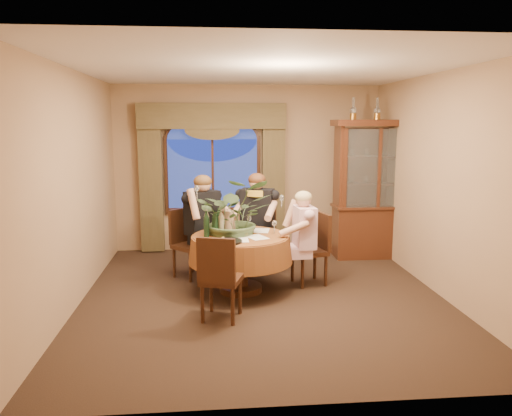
{
  "coord_description": "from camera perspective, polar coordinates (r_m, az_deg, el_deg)",
  "views": [
    {
      "loc": [
        -0.64,
        -6.02,
        2.16
      ],
      "look_at": [
        -0.07,
        0.21,
        1.1
      ],
      "focal_mm": 35.0,
      "sensor_mm": 36.0,
      "label": 1
    }
  ],
  "objects": [
    {
      "name": "window",
      "position": [
        8.49,
        -4.96,
        3.78
      ],
      "size": [
        1.62,
        0.1,
        1.32
      ],
      "primitive_type": null,
      "color": "navy",
      "rests_on": "wall_back"
    },
    {
      "name": "centerpiece_plant",
      "position": [
        6.41,
        -2.46,
        2.51
      ],
      "size": [
        0.96,
        1.07,
        0.84
      ],
      "primitive_type": "imported",
      "color": "#3E5533",
      "rests_on": "dining_table"
    },
    {
      "name": "wine_bottle_1",
      "position": [
        6.52,
        -4.29,
        -1.41
      ],
      "size": [
        0.07,
        0.07,
        0.33
      ],
      "primitive_type": "cylinder",
      "color": "black",
      "rests_on": "dining_table"
    },
    {
      "name": "oil_lamp_center",
      "position": [
        8.2,
        13.7,
        10.97
      ],
      "size": [
        0.11,
        0.11,
        0.34
      ],
      "primitive_type": null,
      "color": "#A5722D",
      "rests_on": "china_cabinet"
    },
    {
      "name": "chair_front_left",
      "position": [
        5.6,
        -3.99,
        -7.88
      ],
      "size": [
        0.52,
        0.52,
        0.96
      ],
      "primitive_type": "cube",
      "rotation": [
        0.0,
        0.0,
        -0.29
      ],
      "color": "black",
      "rests_on": "floor"
    },
    {
      "name": "drapery_left",
      "position": [
        8.51,
        -11.91,
        2.81
      ],
      "size": [
        0.38,
        0.14,
        2.32
      ],
      "primitive_type": "cube",
      "color": "#493E23",
      "rests_on": "floor"
    },
    {
      "name": "arched_transom",
      "position": [
        8.45,
        -5.04,
        9.05
      ],
      "size": [
        1.6,
        0.06,
        0.44
      ],
      "primitive_type": null,
      "color": "navy",
      "rests_on": "wall_back"
    },
    {
      "name": "wall_right",
      "position": [
        6.72,
        20.29,
        2.52
      ],
      "size": [
        0.0,
        5.0,
        5.0
      ],
      "primitive_type": "plane",
      "rotation": [
        1.57,
        0.0,
        -1.57
      ],
      "color": "#997756",
      "rests_on": "ground"
    },
    {
      "name": "wine_bottle_2",
      "position": [
        6.42,
        -5.66,
        -1.61
      ],
      "size": [
        0.07,
        0.07,
        0.33
      ],
      "primitive_type": "cylinder",
      "color": "tan",
      "rests_on": "dining_table"
    },
    {
      "name": "cheese_platter",
      "position": [
        6.02,
        -3.36,
        -3.83
      ],
      "size": [
        0.37,
        0.37,
        0.02
      ],
      "primitive_type": "cylinder",
      "color": "black",
      "rests_on": "dining_table"
    },
    {
      "name": "person_pink",
      "position": [
        6.59,
        5.53,
        -3.64
      ],
      "size": [
        0.47,
        0.5,
        1.31
      ],
      "primitive_type": null,
      "rotation": [
        0.0,
        0.0,
        -4.63
      ],
      "color": "#D0A5B1",
      "rests_on": "floor"
    },
    {
      "name": "dining_table",
      "position": [
        6.49,
        -1.77,
        -6.35
      ],
      "size": [
        1.55,
        1.55,
        0.75
      ],
      "primitive_type": "cylinder",
      "rotation": [
        0.0,
        0.0,
        0.17
      ],
      "color": "maroon",
      "rests_on": "floor"
    },
    {
      "name": "chair_right",
      "position": [
        6.8,
        6.09,
        -4.74
      ],
      "size": [
        0.51,
        0.51,
        0.96
      ],
      "primitive_type": "cube",
      "rotation": [
        0.0,
        0.0,
        -4.48
      ],
      "color": "black",
      "rests_on": "floor"
    },
    {
      "name": "tasting_paper_1",
      "position": [
        6.64,
        0.57,
        -2.6
      ],
      "size": [
        0.27,
        0.34,
        0.0
      ],
      "primitive_type": "cube",
      "rotation": [
        0.0,
        0.0,
        -0.21
      ],
      "color": "white",
      "rests_on": "dining_table"
    },
    {
      "name": "ceiling",
      "position": [
        6.08,
        0.84,
        15.65
      ],
      "size": [
        5.0,
        5.0,
        0.0
      ],
      "primitive_type": "plane",
      "rotation": [
        3.14,
        0.0,
        0.0
      ],
      "color": "white",
      "rests_on": "wall_back"
    },
    {
      "name": "wine_bottle_0",
      "position": [
        6.3,
        -5.69,
        -1.82
      ],
      "size": [
        0.07,
        0.07,
        0.33
      ],
      "primitive_type": "cylinder",
      "color": "black",
      "rests_on": "dining_table"
    },
    {
      "name": "wine_bottle_4",
      "position": [
        6.37,
        -4.0,
        -1.68
      ],
      "size": [
        0.07,
        0.07,
        0.33
      ],
      "primitive_type": "cylinder",
      "color": "tan",
      "rests_on": "dining_table"
    },
    {
      "name": "wall_back",
      "position": [
        8.57,
        -0.95,
        4.54
      ],
      "size": [
        4.5,
        0.0,
        4.5
      ],
      "primitive_type": "plane",
      "rotation": [
        1.57,
        0.0,
        0.0
      ],
      "color": "#997756",
      "rests_on": "ground"
    },
    {
      "name": "oil_lamp_left",
      "position": [
        8.09,
        11.07,
        11.08
      ],
      "size": [
        0.11,
        0.11,
        0.34
      ],
      "primitive_type": null,
      "color": "#A5722D",
      "rests_on": "china_cabinet"
    },
    {
      "name": "wine_bottle_3",
      "position": [
        6.33,
        -4.73,
        -1.76
      ],
      "size": [
        0.07,
        0.07,
        0.33
      ],
      "primitive_type": "cylinder",
      "color": "black",
      "rests_on": "dining_table"
    },
    {
      "name": "person_back",
      "position": [
        7.04,
        -6.13,
        -2.11
      ],
      "size": [
        0.71,
        0.7,
        1.47
      ],
      "primitive_type": null,
      "rotation": [
        0.0,
        0.0,
        -2.5
      ],
      "color": "black",
      "rests_on": "floor"
    },
    {
      "name": "chair_back",
      "position": [
        7.12,
        -7.46,
        -4.11
      ],
      "size": [
        0.59,
        0.59,
        0.96
      ],
      "primitive_type": "cube",
      "rotation": [
        0.0,
        0.0,
        -2.37
      ],
      "color": "black",
      "rests_on": "floor"
    },
    {
      "name": "olive_bowl",
      "position": [
        6.33,
        -1.55,
        -3.01
      ],
      "size": [
        0.17,
        0.17,
        0.05
      ],
      "primitive_type": "imported",
      "color": "#515A2E",
      "rests_on": "dining_table"
    },
    {
      "name": "person_scarf",
      "position": [
        7.26,
        0.14,
        -1.71
      ],
      "size": [
        0.65,
        0.63,
        1.47
      ],
      "primitive_type": null,
      "rotation": [
        0.0,
        0.0,
        -3.48
      ],
      "color": "black",
      "rests_on": "floor"
    },
    {
      "name": "oil_lamp_right",
      "position": [
        8.33,
        16.25,
        10.83
      ],
      "size": [
        0.11,
        0.11,
        0.34
      ],
      "primitive_type": null,
      "color": "#A5722D",
      "rests_on": "china_cabinet"
    },
    {
      "name": "swag_valance",
      "position": [
        8.37,
        -5.06,
        10.41
      ],
      "size": [
        2.45,
        0.16,
        0.42
      ],
      "primitive_type": null,
      "color": "#493E23",
      "rests_on": "wall_back"
    },
    {
      "name": "tasting_paper_0",
      "position": [
        6.26,
        0.11,
        -3.37
      ],
      "size": [
        0.31,
        0.36,
        0.0
      ],
      "primitive_type": "cube",
      "rotation": [
        0.0,
        0.0,
        0.41
      ],
      "color": "white",
      "rests_on": "dining_table"
    },
    {
      "name": "drapery_right",
      "position": [
        8.52,
        2.0,
        3.02
      ],
      "size": [
        0.38,
        0.14,
        2.32
      ],
      "primitive_type": "cube",
      "color": "#493E23",
      "rests_on": "floor"
    },
    {
      "name": "floor",
      "position": [
        6.43,
        0.78,
        -10.03
      ],
      "size": [
        5.0,
        5.0,
        0.0
      ],
      "primitive_type": "plane",
      "color": "black",
      "rests_on": "ground"
    },
    {
      "name": "stoneware_vase",
      "position": [
        6.51,
        -3.01,
        -1.59
      ],
      "size": [
        0.16,
        0.16,
        0.29
      ],
      "primitive_type": null,
      "color": "tan",
      "rests_on": "dining_table"
    },
    {
      "name": "wine_glass_person_back",
      "position": [
        6.72,
        -4.22,
        -1.74
      ],
      "size": [
        0.07,
        0.07,
        0.18
      ],
      "primitive_type": null,
      "color": "silver",
      "rests_on": "dining_table"
    },
    {
      "name": "wine_glass_person_pink",
      "position": [
        6.45,
        2.11,
        -2.19
      ],
      "size": [
        0.07,
        0.07,
        0.18
      ],
      "primitive_type": null,
      "color": "silver",
      "rests_on": "dining_table"
    },
    {
      "name": "china_cabinet",
      "position": [
        8.27,
        13.35,
        2.07
      ],
      "size": [
        1.37,
        0.54,
        2.22
      ],
      "primitive_type": "cube",
      "color": "#381B11",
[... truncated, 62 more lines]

